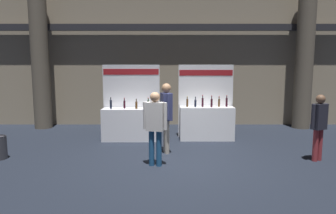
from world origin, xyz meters
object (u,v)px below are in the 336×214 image
Objects in this scene: visitor_1 at (167,111)px; visitor_4 at (155,123)px; visitor_0 at (319,123)px; exhibitor_booth_0 at (131,121)px; exhibitor_booth_1 at (207,120)px.

visitor_4 is at bearing -26.91° from visitor_1.
visitor_1 is (-3.63, 0.66, 0.18)m from visitor_0.
visitor_4 is (-3.88, -0.37, 0.07)m from visitor_0.
visitor_0 is (4.75, -2.13, 0.33)m from exhibitor_booth_0.
visitor_0 is 0.95× the size of visitor_4.
exhibitor_booth_1 is 1.47× the size of visitor_0.
visitor_4 is (-1.50, -2.59, 0.38)m from exhibitor_booth_1.
visitor_1 is 1.09× the size of visitor_4.
visitor_0 is at bearing -160.89° from visitor_4.
visitor_0 is at bearing 66.13° from visitor_1.
exhibitor_booth_1 is at bearing 112.20° from visitor_0.
exhibitor_booth_1 reaches higher than visitor_0.
exhibitor_booth_0 is 5.22m from visitor_0.
exhibitor_booth_0 is at bearing -177.69° from exhibitor_booth_1.
exhibitor_booth_0 is 1.39× the size of visitor_4.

